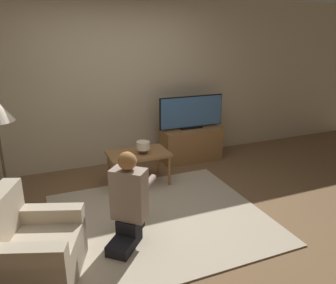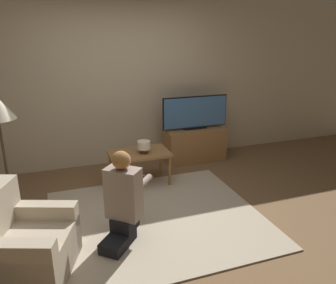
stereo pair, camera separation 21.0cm
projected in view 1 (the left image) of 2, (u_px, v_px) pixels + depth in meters
ground_plane at (160, 219)px, 3.78m from camera, size 10.00×10.00×0.00m
wall_back at (114, 83)px, 5.06m from camera, size 10.00×0.06×2.60m
rug at (160, 218)px, 3.77m from camera, size 2.37×2.10×0.02m
tv_stand at (191, 144)px, 5.47m from camera, size 0.99×0.42×0.55m
tv at (191, 112)px, 5.30m from camera, size 1.11×0.08×0.54m
coffee_table at (138, 156)px, 4.53m from camera, size 0.83×0.52×0.47m
armchair at (32, 252)px, 2.78m from camera, size 0.91×0.93×0.79m
person_kneeling at (129, 199)px, 3.22m from camera, size 0.68×0.73×0.96m
table_lamp at (143, 146)px, 4.45m from camera, size 0.18×0.18×0.17m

